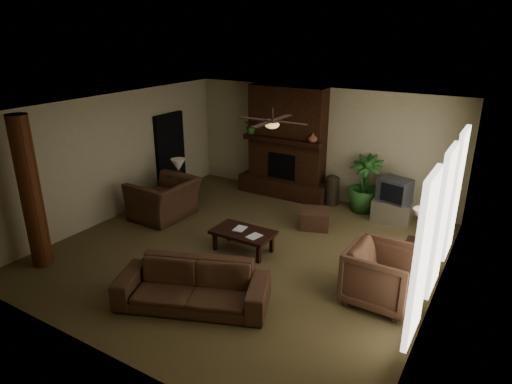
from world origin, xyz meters
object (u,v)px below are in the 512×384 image
Objects in this scene: lamp_right at (423,220)px; floor_plant at (364,196)px; floor_vase at (332,188)px; coffee_table at (243,234)px; armchair_left at (164,193)px; tv_stand at (392,211)px; side_table_left at (180,195)px; side_table_right at (418,257)px; armchair_right at (382,273)px; log_column at (31,193)px; sofa at (192,279)px; ottoman at (315,219)px; lamp_left at (178,167)px.

floor_plant is at bearing 127.94° from lamp_right.
coffee_table is at bearing -99.78° from floor_vase.
tv_stand is at bearing 118.90° from armchair_left.
tv_stand reaches higher than coffee_table.
side_table_left is 1.00× the size of side_table_right.
tv_stand is at bearing -10.18° from floor_vase.
tv_stand is 5.03m from side_table_left.
armchair_right is 1.24× the size of tv_stand.
floor_vase is 1.40× the size of side_table_left.
armchair_left is 4.06m from floor_vase.
log_column is 1.19× the size of sofa.
side_table_left is 5.73m from side_table_right.
sofa is 2.97m from armchair_right.
side_table_left is (-5.42, 1.56, -0.25)m from armchair_right.
tv_stand is 1.31× the size of lamp_right.
sofa is 1.95m from coffee_table.
lamp_left reaches higher than ottoman.
armchair_left is (0.48, 2.82, -0.80)m from log_column.
armchair_right is 3.82m from floor_plant.
lamp_left reaches higher than coffee_table.
log_column is 6.89m from lamp_right.
armchair_left is at bearing -78.16° from lamp_left.
armchair_left reaches higher than lamp_left.
log_column is at bearing -141.26° from coffee_table.
lamp_right is (2.54, -2.22, 0.57)m from floor_vase.
tv_stand is at bearing 46.24° from log_column.
armchair_left is 5.58m from side_table_right.
floor_vase is (0.55, 3.20, 0.06)m from coffee_table.
lamp_right is at bearing -2.53° from side_table_left.
side_table_right is at bearing -63.99° from tv_stand.
sofa is 5.19m from tv_stand.
tv_stand is at bearing 13.04° from armchair_right.
log_column is 2.97m from armchair_left.
side_table_left is at bearing -166.02° from armchair_left.
lamp_left is at bearing -167.44° from armchair_left.
coffee_table is at bearing 38.74° from log_column.
armchair_right is 1.62× the size of lamp_left.
tv_stand is at bearing 47.68° from sofa.
log_column is 6.62m from floor_vase.
side_table_right is (6.03, 3.33, -1.12)m from log_column.
tv_stand is 1.55× the size of side_table_right.
floor_vase is (3.00, 2.73, -0.17)m from armchair_left.
armchair_right is at bearing -79.04° from tv_stand.
lamp_right reaches higher than floor_vase.
side_table_left is (-3.38, -0.53, 0.08)m from ottoman.
lamp_left is at bearing 75.43° from armchair_right.
floor_plant is 2.83m from side_table_right.
log_column is 5.09× the size of side_table_right.
armchair_left is 3.47m from ottoman.
ottoman is at bearing 112.63° from armchair_left.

